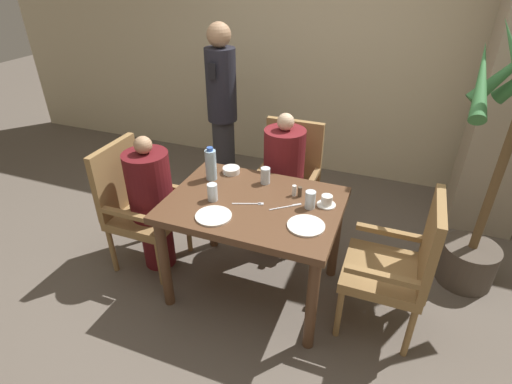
{
  "coord_description": "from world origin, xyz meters",
  "views": [
    {
      "loc": [
        0.8,
        -2.04,
        2.13
      ],
      "look_at": [
        0.0,
        0.04,
        0.8
      ],
      "focal_mm": 28.0,
      "sensor_mm": 36.0,
      "label": 1
    }
  ],
  "objects_px": {
    "diner_in_left_chair": "(152,203)",
    "water_bottle": "(211,164)",
    "teacup_with_saucer": "(327,201)",
    "potted_palm": "(490,195)",
    "bowl_small": "(231,170)",
    "standing_host": "(222,108)",
    "chair_left_side": "(136,203)",
    "diner_in_far_chair": "(283,179)",
    "plate_main_right": "(306,226)",
    "glass_tall_mid": "(212,192)",
    "plate_main_left": "(214,216)",
    "glass_tall_near": "(265,176)",
    "glass_tall_far": "(310,200)",
    "chair_far_side": "(288,177)",
    "chair_right_side": "(400,263)"
  },
  "relations": [
    {
      "from": "potted_palm",
      "to": "diner_in_far_chair",
      "type": "bearing_deg",
      "value": 179.78
    },
    {
      "from": "plate_main_left",
      "to": "teacup_with_saucer",
      "type": "height_order",
      "value": "teacup_with_saucer"
    },
    {
      "from": "bowl_small",
      "to": "potted_palm",
      "type": "bearing_deg",
      "value": 10.88
    },
    {
      "from": "chair_left_side",
      "to": "diner_in_far_chair",
      "type": "distance_m",
      "value": 1.15
    },
    {
      "from": "plate_main_left",
      "to": "bowl_small",
      "type": "distance_m",
      "value": 0.58
    },
    {
      "from": "chair_right_side",
      "to": "potted_palm",
      "type": "distance_m",
      "value": 0.85
    },
    {
      "from": "diner_in_left_chair",
      "to": "water_bottle",
      "type": "distance_m",
      "value": 0.54
    },
    {
      "from": "standing_host",
      "to": "teacup_with_saucer",
      "type": "distance_m",
      "value": 1.67
    },
    {
      "from": "glass_tall_near",
      "to": "standing_host",
      "type": "bearing_deg",
      "value": 128.87
    },
    {
      "from": "chair_left_side",
      "to": "chair_far_side",
      "type": "relative_size",
      "value": 1.0
    },
    {
      "from": "chair_right_side",
      "to": "glass_tall_far",
      "type": "distance_m",
      "value": 0.66
    },
    {
      "from": "glass_tall_mid",
      "to": "glass_tall_far",
      "type": "bearing_deg",
      "value": 12.65
    },
    {
      "from": "diner_in_far_chair",
      "to": "plate_main_left",
      "type": "relative_size",
      "value": 5.04
    },
    {
      "from": "chair_left_side",
      "to": "plate_main_right",
      "type": "relative_size",
      "value": 4.36
    },
    {
      "from": "plate_main_left",
      "to": "teacup_with_saucer",
      "type": "relative_size",
      "value": 1.85
    },
    {
      "from": "diner_in_far_chair",
      "to": "glass_tall_near",
      "type": "xyz_separation_m",
      "value": [
        -0.01,
        -0.39,
        0.23
      ]
    },
    {
      "from": "teacup_with_saucer",
      "to": "bowl_small",
      "type": "bearing_deg",
      "value": 166.05
    },
    {
      "from": "bowl_small",
      "to": "glass_tall_mid",
      "type": "xyz_separation_m",
      "value": [
        0.04,
        -0.39,
        0.04
      ]
    },
    {
      "from": "teacup_with_saucer",
      "to": "potted_palm",
      "type": "bearing_deg",
      "value": 27.58
    },
    {
      "from": "bowl_small",
      "to": "diner_in_left_chair",
      "type": "bearing_deg",
      "value": -148.25
    },
    {
      "from": "bowl_small",
      "to": "glass_tall_far",
      "type": "distance_m",
      "value": 0.7
    },
    {
      "from": "plate_main_right",
      "to": "glass_tall_near",
      "type": "bearing_deg",
      "value": 134.78
    },
    {
      "from": "chair_left_side",
      "to": "standing_host",
      "type": "height_order",
      "value": "standing_host"
    },
    {
      "from": "glass_tall_near",
      "to": "potted_palm",
      "type": "bearing_deg",
      "value": 14.92
    },
    {
      "from": "diner_in_far_chair",
      "to": "glass_tall_far",
      "type": "bearing_deg",
      "value": -58.94
    },
    {
      "from": "glass_tall_near",
      "to": "chair_far_side",
      "type": "bearing_deg",
      "value": 88.53
    },
    {
      "from": "chair_far_side",
      "to": "glass_tall_far",
      "type": "relative_size",
      "value": 8.41
    },
    {
      "from": "plate_main_left",
      "to": "potted_palm",
      "type": "bearing_deg",
      "value": 29.1
    },
    {
      "from": "chair_far_side",
      "to": "standing_host",
      "type": "distance_m",
      "value": 0.98
    },
    {
      "from": "chair_left_side",
      "to": "standing_host",
      "type": "bearing_deg",
      "value": 83.16
    },
    {
      "from": "plate_main_left",
      "to": "water_bottle",
      "type": "distance_m",
      "value": 0.5
    },
    {
      "from": "chair_far_side",
      "to": "water_bottle",
      "type": "height_order",
      "value": "water_bottle"
    },
    {
      "from": "teacup_with_saucer",
      "to": "glass_tall_near",
      "type": "xyz_separation_m",
      "value": [
        -0.46,
        0.13,
        0.03
      ]
    },
    {
      "from": "glass_tall_near",
      "to": "glass_tall_far",
      "type": "height_order",
      "value": "same"
    },
    {
      "from": "glass_tall_mid",
      "to": "chair_left_side",
      "type": "bearing_deg",
      "value": 173.77
    },
    {
      "from": "water_bottle",
      "to": "bowl_small",
      "type": "bearing_deg",
      "value": 54.62
    },
    {
      "from": "chair_far_side",
      "to": "glass_tall_mid",
      "type": "xyz_separation_m",
      "value": [
        -0.26,
        -0.87,
        0.28
      ]
    },
    {
      "from": "diner_in_far_chair",
      "to": "chair_left_side",
      "type": "bearing_deg",
      "value": -145.43
    },
    {
      "from": "chair_right_side",
      "to": "plate_main_right",
      "type": "height_order",
      "value": "chair_right_side"
    },
    {
      "from": "chair_right_side",
      "to": "water_bottle",
      "type": "distance_m",
      "value": 1.4
    },
    {
      "from": "plate_main_right",
      "to": "glass_tall_mid",
      "type": "relative_size",
      "value": 1.93
    },
    {
      "from": "glass_tall_near",
      "to": "teacup_with_saucer",
      "type": "bearing_deg",
      "value": -15.93
    },
    {
      "from": "glass_tall_far",
      "to": "bowl_small",
      "type": "bearing_deg",
      "value": 159.05
    },
    {
      "from": "diner_in_far_chair",
      "to": "potted_palm",
      "type": "distance_m",
      "value": 1.46
    },
    {
      "from": "plate_main_left",
      "to": "chair_far_side",
      "type": "bearing_deg",
      "value": 80.96
    },
    {
      "from": "standing_host",
      "to": "glass_tall_near",
      "type": "distance_m",
      "value": 1.26
    },
    {
      "from": "chair_right_side",
      "to": "standing_host",
      "type": "xyz_separation_m",
      "value": [
        -1.75,
        1.23,
        0.36
      ]
    },
    {
      "from": "glass_tall_near",
      "to": "bowl_small",
      "type": "bearing_deg",
      "value": 169.32
    },
    {
      "from": "chair_far_side",
      "to": "potted_palm",
      "type": "height_order",
      "value": "potted_palm"
    },
    {
      "from": "plate_main_right",
      "to": "water_bottle",
      "type": "distance_m",
      "value": 0.85
    }
  ]
}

